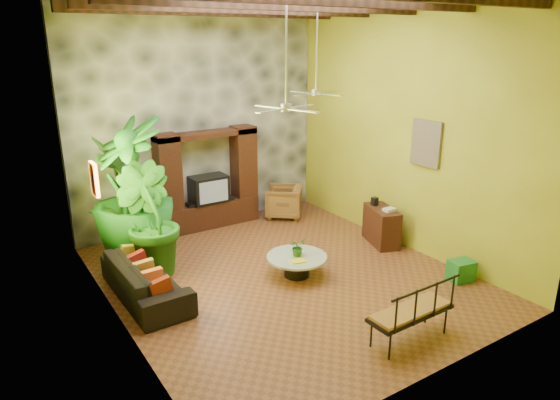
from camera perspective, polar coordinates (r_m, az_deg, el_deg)
ground at (r=9.48m, az=0.28°, el=-8.64°), size 7.00×7.00×0.00m
back_wall at (r=11.69m, az=-9.30°, el=9.15°), size 6.00×0.02×5.00m
left_wall at (r=7.48m, az=-19.30°, el=3.43°), size 0.02×7.00×5.00m
right_wall at (r=10.58m, az=14.14°, el=7.93°), size 0.02×7.00×5.00m
stone_accent_wall at (r=11.64m, az=-9.17°, el=9.12°), size 5.98×0.10×4.98m
ceiling_beams at (r=8.49m, az=0.33°, el=21.56°), size 5.95×5.36×0.22m
entertainment_center at (r=11.70m, az=-8.19°, el=1.50°), size 2.40×0.55×2.30m
ceiling_fan_front at (r=8.08m, az=0.70°, el=11.96°), size 1.28×1.28×1.86m
ceiling_fan_back at (r=10.42m, az=4.14°, el=13.27°), size 1.28×1.28×1.86m
wall_art_mask at (r=8.53m, az=-20.46°, el=2.23°), size 0.06×0.32×0.55m
wall_art_painting at (r=10.20m, az=16.35°, el=6.24°), size 0.06×0.70×0.90m
sofa at (r=8.93m, az=-15.12°, el=-8.71°), size 0.93×2.30×0.67m
wicker_armchair at (r=12.37m, az=0.43°, el=-0.19°), size 1.19×1.19×0.78m
tall_plant_a at (r=10.51m, az=-17.92°, el=0.33°), size 1.44×1.55×2.44m
tall_plant_b at (r=9.48m, az=-14.85°, el=-2.28°), size 1.45×1.50×2.13m
tall_plant_c at (r=10.11m, az=-16.50°, el=1.04°), size 1.83×1.83×2.86m
coffee_table at (r=9.38m, az=1.93°, el=-7.21°), size 1.13×1.13×0.40m
centerpiece_plant at (r=9.29m, az=2.01°, el=-5.37°), size 0.38×0.36×0.34m
yellow_tray at (r=9.09m, az=2.06°, el=-7.00°), size 0.30×0.25×0.03m
iron_bench at (r=7.58m, az=15.18°, el=-11.98°), size 1.38×0.51×0.57m
side_console at (r=10.98m, az=11.51°, el=-2.92°), size 0.76×1.09×0.80m
green_bin at (r=9.82m, az=19.98°, el=-7.59°), size 0.49×0.40×0.39m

